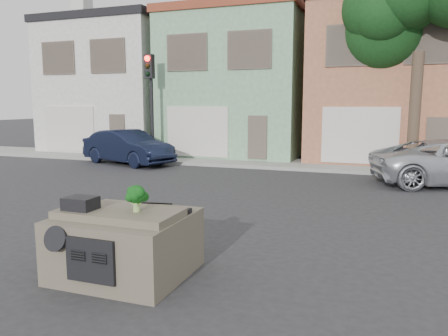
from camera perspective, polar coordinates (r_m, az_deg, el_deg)
The scene contains 12 objects.
ground_plane at distance 10.06m, azimuth -3.30°, elevation -7.61°, with size 120.00×120.00×0.00m, color #303033.
sidewalk at distance 19.95m, azimuth 8.63°, elevation 0.50°, with size 40.00×3.00×0.15m, color gray.
townhouse_white at distance 27.71m, azimuth -12.70°, elevation 10.23°, with size 7.20×8.20×7.55m, color silver.
townhouse_mint at distance 24.53m, azimuth 2.52°, elevation 10.69°, with size 7.20×8.20×7.55m, color #7EAD83.
townhouse_tan at distance 23.41m, azimuth 20.62°, elevation 10.29°, with size 7.20×8.20×7.55m, color #AD684A.
navy_sedan at distance 20.81m, azimuth -12.38°, elevation 0.51°, with size 1.68×4.81×1.59m, color black.
traffic_signal at distance 21.09m, azimuth -9.53°, elevation 7.64°, with size 0.40×0.40×5.10m, color black.
tree_near at distance 18.79m, azimuth 23.96°, elevation 12.17°, with size 4.40×4.00×8.50m, color #133B16.
car_dashboard at distance 7.36m, azimuth -12.67°, elevation -9.29°, with size 2.00×1.80×1.12m, color #625A49.
instrument_hump at distance 7.24m, azimuth -18.22°, elevation -4.39°, with size 0.48×0.38×0.20m, color black.
wiper_arm at distance 7.38m, azimuth -9.39°, elevation -4.55°, with size 0.70×0.03×0.02m, color black.
broccoli at distance 6.85m, azimuth -11.38°, elevation -3.87°, with size 0.35×0.35×0.43m, color #0C3A0E.
Camera 1 is at (3.82, -8.89, 2.76)m, focal length 35.00 mm.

